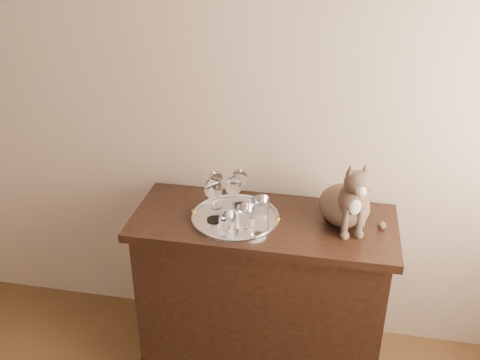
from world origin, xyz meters
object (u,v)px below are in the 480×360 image
object	(u,v)px
tumbler_c	(261,207)
cat	(346,188)
tray	(235,218)
wine_glass_c	(214,200)
wine_glass_d	(233,196)
tumbler_a	(245,217)
sideboard	(262,293)
tumbler_b	(227,223)
wine_glass_b	(240,188)
wine_glass_a	(216,189)

from	to	relation	value
tumbler_c	cat	distance (m)	0.39
tumbler_c	tray	bearing A→B (deg)	-163.32
wine_glass_c	wine_glass_d	world-z (taller)	wine_glass_c
wine_glass_d	tumbler_a	size ratio (longest dim) A/B	2.04
sideboard	tray	bearing A→B (deg)	-170.47
sideboard	tumbler_b	distance (m)	0.51
tumbler_a	sideboard	bearing A→B (deg)	52.72
tumbler_b	tumbler_c	xyz separation A→B (m)	(0.13, 0.15, 0.00)
sideboard	wine_glass_c	distance (m)	0.58
tumbler_c	wine_glass_c	bearing A→B (deg)	-159.64
wine_glass_b	wine_glass_d	distance (m)	0.09
tray	wine_glass_b	size ratio (longest dim) A/B	2.10
wine_glass_a	wine_glass_b	size ratio (longest dim) A/B	0.95
tumbler_a	tray	bearing A→B (deg)	128.13
tumbler_b	tumbler_c	distance (m)	0.20
tray	wine_glass_d	distance (m)	0.11
tray	tumbler_c	distance (m)	0.13
tumbler_b	tumbler_c	world-z (taller)	tumbler_c
tray	cat	xyz separation A→B (m)	(0.48, 0.07, 0.17)
wine_glass_a	tumbler_a	bearing A→B (deg)	-42.81
sideboard	tumbler_a	size ratio (longest dim) A/B	12.37
tray	wine_glass_b	bearing A→B (deg)	90.53
wine_glass_d	cat	xyz separation A→B (m)	(0.49, 0.05, 0.06)
wine_glass_c	wine_glass_a	bearing A→B (deg)	98.22
wine_glass_d	cat	bearing A→B (deg)	5.54
wine_glass_a	tumbler_b	bearing A→B (deg)	-64.94
tray	tumbler_c	size ratio (longest dim) A/B	4.43
sideboard	tray	xyz separation A→B (m)	(-0.13, -0.02, 0.43)
wine_glass_c	tray	bearing A→B (deg)	24.68
wine_glass_c	tumbler_b	size ratio (longest dim) A/B	2.61
tray	cat	distance (m)	0.51
tray	wine_glass_d	size ratio (longest dim) A/B	2.02
wine_glass_a	tumbler_c	world-z (taller)	wine_glass_a
sideboard	tumbler_a	distance (m)	0.50
wine_glass_a	tumbler_a	size ratio (longest dim) A/B	1.88
sideboard	tumbler_b	bearing A→B (deg)	-135.21
sideboard	wine_glass_b	world-z (taller)	wine_glass_b
tray	wine_glass_d	bearing A→B (deg)	122.92
wine_glass_b	wine_glass_d	size ratio (longest dim) A/B	0.97
tray	wine_glass_b	distance (m)	0.15
tumbler_a	tumbler_b	size ratio (longest dim) A/B	1.21
sideboard	tray	world-z (taller)	tray
tray	wine_glass_a	xyz separation A→B (m)	(-0.11, 0.08, 0.10)
tumbler_c	sideboard	bearing A→B (deg)	-38.68
wine_glass_a	wine_glass_c	xyz separation A→B (m)	(0.02, -0.12, 0.01)
tumbler_a	cat	size ratio (longest dim) A/B	0.28
wine_glass_c	cat	world-z (taller)	cat
cat	tumbler_a	bearing A→B (deg)	-179.72
wine_glass_c	wine_glass_d	size ratio (longest dim) A/B	1.06
sideboard	tumbler_b	size ratio (longest dim) A/B	14.94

